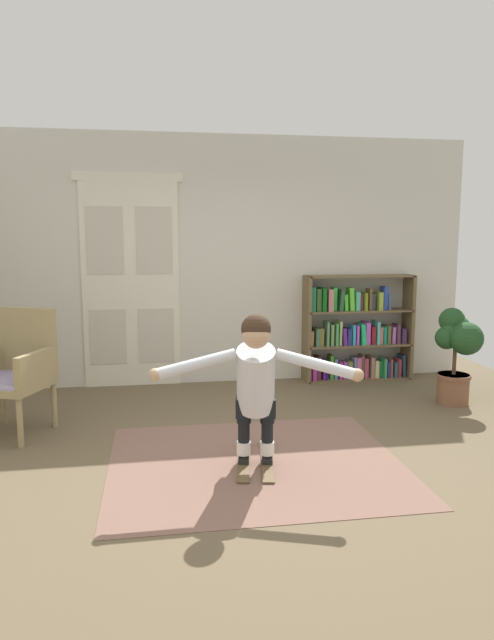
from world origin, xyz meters
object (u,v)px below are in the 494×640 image
(potted_plant, at_px, (456,348))
(skis_pair, at_px, (255,459))
(bookshelf, at_px, (355,333))
(wicker_chair, at_px, (14,368))
(person_skier, at_px, (256,378))

(potted_plant, distance_m, skis_pair, 2.69)
(bookshelf, height_order, wicker_chair, bookshelf)
(potted_plant, height_order, person_skier, person_skier)
(skis_pair, bearing_deg, wicker_chair, 152.66)
(wicker_chair, height_order, skis_pair, wicker_chair)
(wicker_chair, height_order, potted_plant, wicker_chair)
(bookshelf, relative_size, potted_plant, 1.33)
(wicker_chair, bearing_deg, person_skier, -31.72)
(skis_pair, xyz_separation_m, person_skier, (-0.03, -0.18, 0.70))
(bookshelf, distance_m, wicker_chair, 3.86)
(person_skier, bearing_deg, wicker_chair, 148.28)
(wicker_chair, relative_size, skis_pair, 1.33)
(wicker_chair, distance_m, skis_pair, 2.31)
(bookshelf, bearing_deg, potted_plant, -58.80)
(wicker_chair, xyz_separation_m, potted_plant, (4.32, 0.18, 0.01))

